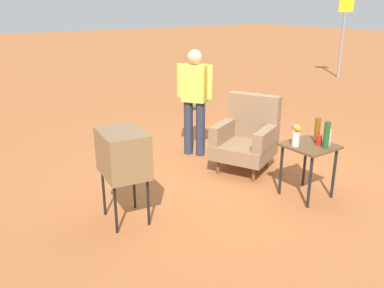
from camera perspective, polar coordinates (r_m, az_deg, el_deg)
name	(u,v)px	position (r m, az deg, el deg)	size (l,w,h in m)	color
ground_plane	(238,169)	(6.01, 6.38, -3.45)	(60.00, 60.00, 0.00)	#AD6033
armchair	(247,136)	(5.87, 7.65, 1.12)	(1.02, 1.03, 1.06)	brown
side_table	(309,153)	(5.16, 15.98, -1.16)	(0.56, 0.56, 0.68)	black
tv_on_stand	(123,154)	(4.38, -9.56, -1.35)	(0.66, 0.52, 1.03)	black
person_standing	(194,96)	(6.28, 0.35, 6.65)	(0.49, 0.38, 1.64)	#2D3347
road_sign	(343,33)	(14.07, 20.27, 14.30)	(0.33, 0.33, 2.44)	gray
bottle_short_clear	(328,138)	(5.12, 18.39, 0.86)	(0.06, 0.06, 0.20)	silver
bottle_wine_green	(327,135)	(5.01, 18.21, 1.21)	(0.07, 0.07, 0.32)	#1E5623
bottle_tall_amber	(317,130)	(5.22, 17.03, 1.94)	(0.07, 0.07, 0.30)	brown
soda_can_red	(319,140)	(5.11, 17.24, 0.51)	(0.07, 0.07, 0.12)	red
flower_vase	(296,134)	(4.98, 14.27, 1.33)	(0.14, 0.09, 0.27)	silver
shrub_far	(191,104)	(9.27, -0.21, 5.59)	(0.32, 0.32, 0.24)	olive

